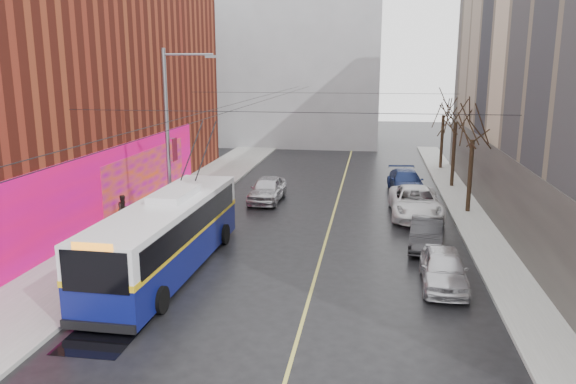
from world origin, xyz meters
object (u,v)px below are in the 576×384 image
streetlight_pole (171,136)px  parked_car_d (406,182)px  pedestrian_a (163,212)px  pedestrian_c (169,213)px  parked_car_c (415,202)px  trolleybus (167,235)px  following_car (267,189)px  tree_near (474,126)px  pedestrian_b (124,210)px  parked_car_b (426,234)px  parked_car_a (443,268)px  tree_mid (456,111)px  tree_far (444,105)px

streetlight_pole → parked_car_d: bearing=42.3°
pedestrian_a → pedestrian_c: (0.31, -0.08, -0.03)m
parked_car_c → parked_car_d: size_ratio=1.15×
trolleybus → pedestrian_c: 5.90m
following_car → trolleybus: bearing=-95.8°
tree_near → pedestrian_b: 19.28m
pedestrian_c → streetlight_pole: bearing=-152.3°
streetlight_pole → parked_car_b: streetlight_pole is taller
tree_near → parked_car_a: 12.29m
pedestrian_b → following_car: bearing=-8.7°
trolleybus → pedestrian_a: trolleybus is taller
tree_near → following_car: (-11.76, 1.15, -4.20)m
streetlight_pole → tree_mid: streetlight_pole is taller
tree_far → pedestrian_b: (-18.04, -19.49, -4.22)m
pedestrian_b → pedestrian_c: bearing=-61.9°
parked_car_a → streetlight_pole: bearing=158.9°
trolleybus → parked_car_d: (10.28, 16.14, -0.81)m
pedestrian_a → pedestrian_b: pedestrian_a is taller
tree_near → parked_car_b: (-2.85, -6.60, -4.30)m
streetlight_pole → parked_car_c: streetlight_pole is taller
tree_near → parked_car_d: 7.19m
tree_mid → pedestrian_b: tree_mid is taller
parked_car_d → pedestrian_a: size_ratio=3.23×
parked_car_a → pedestrian_b: 16.45m
parked_car_b → pedestrian_c: bearing=-177.3°
following_car → parked_car_a: bearing=-51.4°
parked_car_d → pedestrian_a: (-12.61, -10.56, 0.20)m
tree_mid → trolleybus: tree_mid is taller
parked_car_a → tree_far: bearing=85.6°
streetlight_pole → parked_car_b: (12.28, -0.60, -4.17)m
streetlight_pole → parked_car_d: 16.65m
parked_car_c → pedestrian_b: size_ratio=3.79×
trolleybus → streetlight_pole: bearing=108.6°
parked_car_a → parked_car_b: (-0.24, 4.63, -0.04)m
tree_far → parked_car_c: 16.02m
parked_car_a → parked_car_d: 16.09m
tree_near → parked_car_c: 5.25m
pedestrian_c → parked_car_c: bearing=-101.4°
parked_car_a → following_car: bearing=128.0°
parked_car_c → following_car: 9.06m
parked_car_b → streetlight_pole: bearing=-176.4°
streetlight_pole → parked_car_b: size_ratio=2.20×
streetlight_pole → parked_car_c: 13.69m
streetlight_pole → parked_car_c: bearing=21.9°
streetlight_pole → pedestrian_a: 3.98m
parked_car_a → following_car: 15.38m
pedestrian_b → pedestrian_a: bearing=-60.7°
tree_near → trolleybus: (-13.48, -11.28, -3.43)m
tree_mid → trolleybus: bearing=-126.4°
following_car → pedestrian_b: (-6.28, -6.63, 0.15)m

